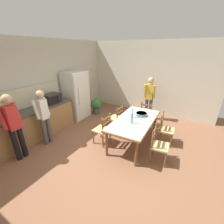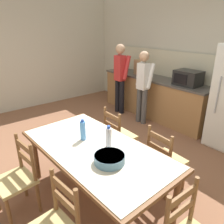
{
  "view_description": "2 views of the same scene",
  "coord_description": "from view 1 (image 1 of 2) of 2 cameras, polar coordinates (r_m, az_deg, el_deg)",
  "views": [
    {
      "loc": [
        -2.85,
        -1.86,
        2.58
      ],
      "look_at": [
        0.11,
        -0.08,
        1.11
      ],
      "focal_mm": 24.0,
      "sensor_mm": 36.0,
      "label": 1
    },
    {
      "loc": [
        2.54,
        -1.71,
        2.08
      ],
      "look_at": [
        0.26,
        0.13,
        0.91
      ],
      "focal_mm": 35.0,
      "sensor_mm": 36.0,
      "label": 2
    }
  ],
  "objects": [
    {
      "name": "microwave",
      "position": [
        5.26,
        -21.87,
        4.83
      ],
      "size": [
        0.5,
        0.39,
        0.3
      ],
      "color": "black",
      "rests_on": "kitchen_counter"
    },
    {
      "name": "ground_plane",
      "position": [
        4.27,
        -1.73,
        -14.11
      ],
      "size": [
        8.32,
        8.32,
        0.0
      ],
      "primitive_type": "plane",
      "color": "brown"
    },
    {
      "name": "person_at_sink",
      "position": [
        4.19,
        -33.42,
        -4.04
      ],
      "size": [
        0.42,
        0.29,
        1.68
      ],
      "rotation": [
        0.0,
        0.0,
        1.57
      ],
      "color": "black",
      "rests_on": "ground"
    },
    {
      "name": "chair_head_end",
      "position": [
        5.47,
        13.17,
        -0.62
      ],
      "size": [
        0.41,
        0.43,
        0.91
      ],
      "rotation": [
        0.0,
        0.0,
        1.55
      ],
      "color": "brown",
      "rests_on": "ground"
    },
    {
      "name": "paper_bag",
      "position": [
        4.61,
        -35.0,
        0.18
      ],
      "size": [
        0.24,
        0.16,
        0.36
      ],
      "primitive_type": "cube",
      "color": "tan",
      "rests_on": "kitchen_counter"
    },
    {
      "name": "chair_side_near_left",
      "position": [
        3.84,
        17.26,
        -11.99
      ],
      "size": [
        0.46,
        0.45,
        0.91
      ],
      "rotation": [
        0.0,
        0.0,
        0.11
      ],
      "color": "brown",
      "rests_on": "ground"
    },
    {
      "name": "chair_side_far_left",
      "position": [
        4.32,
        -3.59,
        -6.67
      ],
      "size": [
        0.43,
        0.41,
        0.91
      ],
      "rotation": [
        0.0,
        0.0,
        3.11
      ],
      "color": "brown",
      "rests_on": "ground"
    },
    {
      "name": "person_at_counter",
      "position": [
        4.53,
        -24.61,
        -1.07
      ],
      "size": [
        0.4,
        0.27,
        1.59
      ],
      "rotation": [
        0.0,
        0.0,
        1.57
      ],
      "color": "#4C4C4C",
      "rests_on": "ground"
    },
    {
      "name": "dining_table",
      "position": [
        4.26,
        8.61,
        -3.75
      ],
      "size": [
        2.0,
        1.07,
        0.75
      ],
      "rotation": [
        0.0,
        0.0,
        0.04
      ],
      "color": "brown",
      "rests_on": "ground"
    },
    {
      "name": "wall_right",
      "position": [
        6.49,
        14.2,
        12.32
      ],
      "size": [
        0.12,
        5.2,
        2.9
      ],
      "primitive_type": "cube",
      "color": "beige",
      "rests_on": "ground"
    },
    {
      "name": "kitchen_counter",
      "position": [
        5.06,
        -28.71,
        -4.66
      ],
      "size": [
        2.87,
        0.66,
        0.93
      ],
      "color": "#9E7042",
      "rests_on": "ground"
    },
    {
      "name": "serving_bowl",
      "position": [
        4.48,
        11.15,
        -0.77
      ],
      "size": [
        0.32,
        0.32,
        0.09
      ],
      "color": "slate",
      "rests_on": "dining_table"
    },
    {
      "name": "potted_plant",
      "position": [
        6.36,
        -5.93,
        2.72
      ],
      "size": [
        0.44,
        0.44,
        0.67
      ],
      "color": "#4C4C51",
      "rests_on": "ground"
    },
    {
      "name": "person_by_table",
      "position": [
        5.84,
        14.06,
        5.78
      ],
      "size": [
        0.3,
        0.43,
        1.63
      ],
      "rotation": [
        0.0,
        0.0,
        3.25
      ],
      "color": "navy",
      "rests_on": "ground"
    },
    {
      "name": "bottle_near_centre",
      "position": [
        3.96,
        7.52,
        -2.62
      ],
      "size": [
        0.07,
        0.07,
        0.27
      ],
      "color": "#4C8ED6",
      "rests_on": "dining_table"
    },
    {
      "name": "refrigerator",
      "position": [
        5.97,
        -13.46,
        6.1
      ],
      "size": [
        0.83,
        0.73,
        1.81
      ],
      "color": "silver",
      "rests_on": "ground"
    },
    {
      "name": "bottle_off_centre",
      "position": [
        4.3,
        7.69,
        -0.53
      ],
      "size": [
        0.07,
        0.07,
        0.27
      ],
      "color": "silver",
      "rests_on": "dining_table"
    },
    {
      "name": "counter_splashback",
      "position": [
        5.06,
        -32.16,
        4.02
      ],
      "size": [
        2.83,
        0.03,
        0.6
      ],
      "primitive_type": "cube",
      "color": "beige",
      "rests_on": "kitchen_counter"
    },
    {
      "name": "wall_back",
      "position": [
        5.47,
        -26.43,
        8.72
      ],
      "size": [
        6.52,
        0.12,
        2.9
      ],
      "primitive_type": "cube",
      "color": "beige",
      "rests_on": "ground"
    },
    {
      "name": "chair_side_near_right",
      "position": [
        4.6,
        19.69,
        -6.17
      ],
      "size": [
        0.46,
        0.44,
        0.91
      ],
      "rotation": [
        0.0,
        0.0,
        0.1
      ],
      "color": "brown",
      "rests_on": "ground"
    },
    {
      "name": "chair_side_far_right",
      "position": [
        5.0,
        1.78,
        -2.28
      ],
      "size": [
        0.44,
        0.42,
        0.91
      ],
      "rotation": [
        0.0,
        0.0,
        3.08
      ],
      "color": "brown",
      "rests_on": "ground"
    }
  ]
}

